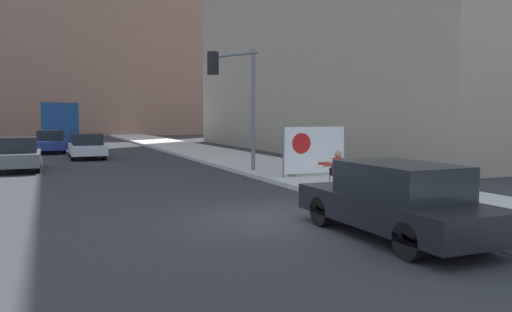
{
  "coord_description": "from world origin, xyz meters",
  "views": [
    {
      "loc": [
        -4.88,
        -9.99,
        2.32
      ],
      "look_at": [
        0.88,
        3.69,
        1.17
      ],
      "focal_mm": 35.0,
      "sensor_mm": 36.0,
      "label": 1
    }
  ],
  "objects_px": {
    "traffic_light_pole": "(238,88)",
    "city_bus_on_road": "(59,122)",
    "car_on_road_distant": "(50,141)",
    "protest_banner": "(314,150)",
    "parked_car_curbside": "(395,201)",
    "jogger_on_sidewalk": "(292,153)",
    "seated_protester": "(339,169)",
    "car_on_road_midblock": "(87,146)",
    "car_on_road_nearest": "(19,154)"
  },
  "relations": [
    {
      "from": "traffic_light_pole",
      "to": "car_on_road_distant",
      "type": "distance_m",
      "value": 18.46
    },
    {
      "from": "car_on_road_midblock",
      "to": "protest_banner",
      "type": "bearing_deg",
      "value": -62.77
    },
    {
      "from": "traffic_light_pole",
      "to": "city_bus_on_road",
      "type": "relative_size",
      "value": 0.46
    },
    {
      "from": "parked_car_curbside",
      "to": "car_on_road_nearest",
      "type": "relative_size",
      "value": 1.08
    },
    {
      "from": "seated_protester",
      "to": "jogger_on_sidewalk",
      "type": "bearing_deg",
      "value": 83.89
    },
    {
      "from": "traffic_light_pole",
      "to": "city_bus_on_road",
      "type": "distance_m",
      "value": 26.63
    },
    {
      "from": "protest_banner",
      "to": "seated_protester",
      "type": "bearing_deg",
      "value": -108.28
    },
    {
      "from": "protest_banner",
      "to": "car_on_road_midblock",
      "type": "distance_m",
      "value": 15.37
    },
    {
      "from": "car_on_road_midblock",
      "to": "car_on_road_distant",
      "type": "height_order",
      "value": "car_on_road_distant"
    },
    {
      "from": "seated_protester",
      "to": "car_on_road_distant",
      "type": "relative_size",
      "value": 0.25
    },
    {
      "from": "parked_car_curbside",
      "to": "car_on_road_nearest",
      "type": "bearing_deg",
      "value": 114.24
    },
    {
      "from": "parked_car_curbside",
      "to": "city_bus_on_road",
      "type": "distance_m",
      "value": 36.97
    },
    {
      "from": "car_on_road_midblock",
      "to": "city_bus_on_road",
      "type": "relative_size",
      "value": 0.44
    },
    {
      "from": "traffic_light_pole",
      "to": "parked_car_curbside",
      "type": "distance_m",
      "value": 11.05
    },
    {
      "from": "traffic_light_pole",
      "to": "car_on_road_midblock",
      "type": "bearing_deg",
      "value": 113.13
    },
    {
      "from": "car_on_road_midblock",
      "to": "traffic_light_pole",
      "type": "bearing_deg",
      "value": -66.87
    },
    {
      "from": "parked_car_curbside",
      "to": "car_on_road_midblock",
      "type": "xyz_separation_m",
      "value": [
        -4.06,
        22.07,
        -0.02
      ]
    },
    {
      "from": "jogger_on_sidewalk",
      "to": "protest_banner",
      "type": "distance_m",
      "value": 0.88
    },
    {
      "from": "jogger_on_sidewalk",
      "to": "traffic_light_pole",
      "type": "relative_size",
      "value": 0.35
    },
    {
      "from": "car_on_road_distant",
      "to": "car_on_road_nearest",
      "type": "bearing_deg",
      "value": -96.67
    },
    {
      "from": "protest_banner",
      "to": "car_on_road_nearest",
      "type": "height_order",
      "value": "protest_banner"
    },
    {
      "from": "city_bus_on_road",
      "to": "car_on_road_distant",
      "type": "bearing_deg",
      "value": -94.74
    },
    {
      "from": "protest_banner",
      "to": "city_bus_on_road",
      "type": "bearing_deg",
      "value": 106.17
    },
    {
      "from": "car_on_road_midblock",
      "to": "seated_protester",
      "type": "bearing_deg",
      "value": -71.22
    },
    {
      "from": "jogger_on_sidewalk",
      "to": "parked_car_curbside",
      "type": "xyz_separation_m",
      "value": [
        -2.11,
        -8.57,
        -0.3
      ]
    },
    {
      "from": "jogger_on_sidewalk",
      "to": "traffic_light_pole",
      "type": "distance_m",
      "value": 3.46
    },
    {
      "from": "city_bus_on_road",
      "to": "protest_banner",
      "type": "bearing_deg",
      "value": -73.83
    },
    {
      "from": "protest_banner",
      "to": "car_on_road_midblock",
      "type": "relative_size",
      "value": 0.56
    },
    {
      "from": "seated_protester",
      "to": "traffic_light_pole",
      "type": "height_order",
      "value": "traffic_light_pole"
    },
    {
      "from": "car_on_road_distant",
      "to": "parked_car_curbside",
      "type": "bearing_deg",
      "value": -77.87
    },
    {
      "from": "traffic_light_pole",
      "to": "car_on_road_distant",
      "type": "xyz_separation_m",
      "value": [
        -6.75,
        16.97,
        -2.7
      ]
    },
    {
      "from": "protest_banner",
      "to": "car_on_road_distant",
      "type": "distance_m",
      "value": 21.2
    },
    {
      "from": "car_on_road_nearest",
      "to": "city_bus_on_road",
      "type": "height_order",
      "value": "city_bus_on_road"
    },
    {
      "from": "seated_protester",
      "to": "parked_car_curbside",
      "type": "relative_size",
      "value": 0.26
    },
    {
      "from": "seated_protester",
      "to": "city_bus_on_road",
      "type": "xyz_separation_m",
      "value": [
        -7.0,
        31.72,
        1.16
      ]
    },
    {
      "from": "car_on_road_nearest",
      "to": "city_bus_on_road",
      "type": "bearing_deg",
      "value": 84.17
    },
    {
      "from": "parked_car_curbside",
      "to": "car_on_road_distant",
      "type": "height_order",
      "value": "car_on_road_distant"
    },
    {
      "from": "car_on_road_distant",
      "to": "seated_protester",
      "type": "bearing_deg",
      "value": -71.25
    },
    {
      "from": "protest_banner",
      "to": "car_on_road_nearest",
      "type": "bearing_deg",
      "value": 142.87
    },
    {
      "from": "protest_banner",
      "to": "car_on_road_distant",
      "type": "xyz_separation_m",
      "value": [
        -8.91,
        19.23,
        -0.37
      ]
    },
    {
      "from": "jogger_on_sidewalk",
      "to": "city_bus_on_road",
      "type": "xyz_separation_m",
      "value": [
        -7.31,
        28.01,
        0.92
      ]
    },
    {
      "from": "traffic_light_pole",
      "to": "city_bus_on_road",
      "type": "bearing_deg",
      "value": 103.06
    },
    {
      "from": "seated_protester",
      "to": "city_bus_on_road",
      "type": "bearing_deg",
      "value": 101.2
    },
    {
      "from": "protest_banner",
      "to": "city_bus_on_road",
      "type": "relative_size",
      "value": 0.25
    },
    {
      "from": "traffic_light_pole",
      "to": "car_on_road_midblock",
      "type": "xyz_separation_m",
      "value": [
        -4.87,
        11.4,
        -2.74
      ]
    },
    {
      "from": "protest_banner",
      "to": "city_bus_on_road",
      "type": "xyz_separation_m",
      "value": [
        -8.17,
        28.17,
        0.83
      ]
    },
    {
      "from": "parked_car_curbside",
      "to": "car_on_road_midblock",
      "type": "relative_size",
      "value": 0.96
    },
    {
      "from": "protest_banner",
      "to": "parked_car_curbside",
      "type": "height_order",
      "value": "protest_banner"
    },
    {
      "from": "parked_car_curbside",
      "to": "jogger_on_sidewalk",
      "type": "bearing_deg",
      "value": 76.15
    },
    {
      "from": "seated_protester",
      "to": "jogger_on_sidewalk",
      "type": "relative_size",
      "value": 0.69
    }
  ]
}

